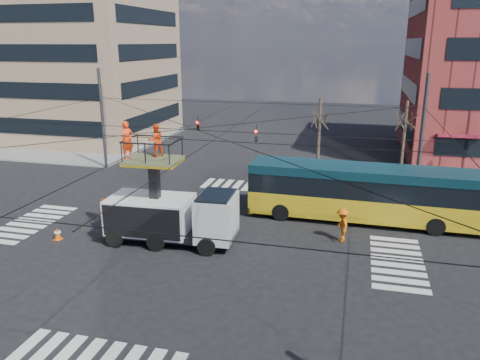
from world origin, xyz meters
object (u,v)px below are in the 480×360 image
object	(u,v)px
worker_ground	(104,215)
flagger	(342,225)
utility_truck	(171,205)
city_bus	(363,192)
traffic_cone	(58,234)

from	to	relation	value
worker_ground	flagger	size ratio (longest dim) A/B	1.06
utility_truck	city_bus	size ratio (longest dim) A/B	0.55
traffic_cone	worker_ground	bearing A→B (deg)	39.54
city_bus	flagger	size ratio (longest dim) A/B	7.19
city_bus	worker_ground	size ratio (longest dim) A/B	6.76
utility_truck	flagger	size ratio (longest dim) A/B	3.93
flagger	utility_truck	bearing A→B (deg)	-94.16
utility_truck	flagger	bearing A→B (deg)	12.37
city_bus	worker_ground	distance (m)	14.46
worker_ground	flagger	world-z (taller)	worker_ground
traffic_cone	worker_ground	xyz separation A→B (m)	(1.86, 1.54, 0.64)
city_bus	traffic_cone	bearing A→B (deg)	-155.41
utility_truck	worker_ground	size ratio (longest dim) A/B	3.69
city_bus	flagger	distance (m)	3.51
traffic_cone	worker_ground	distance (m)	2.50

